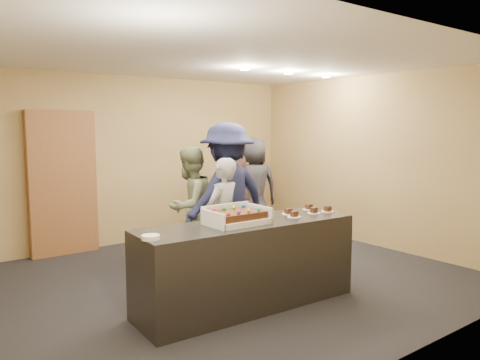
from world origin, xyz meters
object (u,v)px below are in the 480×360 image
at_px(serving_counter, 247,264).
at_px(person_server_grey, 223,219).
at_px(plate_stack, 150,237).
at_px(person_sage_man, 190,206).
at_px(sheet_cake, 237,215).
at_px(storage_cabinet, 63,183).
at_px(person_dark_suit, 253,188).
at_px(person_navy_man, 227,196).
at_px(cake_box, 236,219).
at_px(person_brown_extra, 235,193).

xyz_separation_m(serving_counter, person_server_grey, (0.31, 0.89, 0.31)).
bearing_deg(plate_stack, person_sage_man, 50.19).
height_order(sheet_cake, person_server_grey, person_server_grey).
distance_m(storage_cabinet, sheet_cake, 3.34).
bearing_deg(person_sage_man, person_dark_suit, 179.80).
relative_size(person_sage_man, person_navy_man, 0.84).
bearing_deg(storage_cabinet, sheet_cake, -76.41).
distance_m(serving_counter, person_dark_suit, 3.13).
relative_size(plate_stack, person_dark_suit, 0.09).
height_order(storage_cabinet, plate_stack, storage_cabinet).
height_order(storage_cabinet, person_server_grey, storage_cabinet).
height_order(serving_counter, sheet_cake, sheet_cake).
height_order(serving_counter, cake_box, cake_box).
xyz_separation_m(plate_stack, person_sage_man, (1.43, 1.72, -0.11)).
bearing_deg(person_brown_extra, cake_box, 1.96).
bearing_deg(sheet_cake, plate_stack, -175.60).
bearing_deg(cake_box, person_sage_man, 75.40).
height_order(sheet_cake, plate_stack, sheet_cake).
xyz_separation_m(serving_counter, cake_box, (-0.14, 0.02, 0.49)).
bearing_deg(storage_cabinet, person_navy_man, -52.04).
height_order(storage_cabinet, person_navy_man, storage_cabinet).
height_order(serving_counter, storage_cabinet, storage_cabinet).
distance_m(storage_cabinet, person_dark_suit, 3.04).
bearing_deg(cake_box, person_server_grey, 62.98).
distance_m(person_navy_man, person_brown_extra, 0.61).
distance_m(sheet_cake, plate_stack, 1.02).
xyz_separation_m(storage_cabinet, person_sage_man, (1.21, -1.61, -0.25)).
bearing_deg(person_navy_man, person_sage_man, -50.63).
xyz_separation_m(person_navy_man, person_brown_extra, (0.44, 0.42, -0.05)).
relative_size(storage_cabinet, person_navy_man, 1.09).
bearing_deg(person_brown_extra, plate_stack, -13.50).
height_order(plate_stack, person_sage_man, person_sage_man).
xyz_separation_m(storage_cabinet, person_brown_extra, (2.00, -1.57, -0.15)).
distance_m(person_sage_man, person_brown_extra, 0.80).
relative_size(cake_box, person_sage_man, 0.38).
bearing_deg(cake_box, sheet_cake, -90.83).
bearing_deg(person_navy_man, person_server_grey, 45.02).
xyz_separation_m(person_sage_man, person_brown_extra, (0.79, 0.03, 0.11)).
bearing_deg(serving_counter, person_brown_extra, 60.06).
height_order(serving_counter, person_sage_man, person_sage_man).
distance_m(cake_box, person_navy_man, 1.45).
xyz_separation_m(storage_cabinet, person_dark_suit, (2.91, -0.86, -0.21)).
height_order(sheet_cake, person_dark_suit, person_dark_suit).
relative_size(sheet_cake, person_brown_extra, 0.29).
xyz_separation_m(serving_counter, person_brown_extra, (1.08, 1.67, 0.47)).
bearing_deg(cake_box, person_dark_suit, 48.03).
xyz_separation_m(plate_stack, person_server_grey, (1.45, 0.97, -0.16)).
bearing_deg(cake_box, storage_cabinet, 103.68).
height_order(person_navy_man, person_dark_suit, person_navy_man).
bearing_deg(person_server_grey, plate_stack, 13.50).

